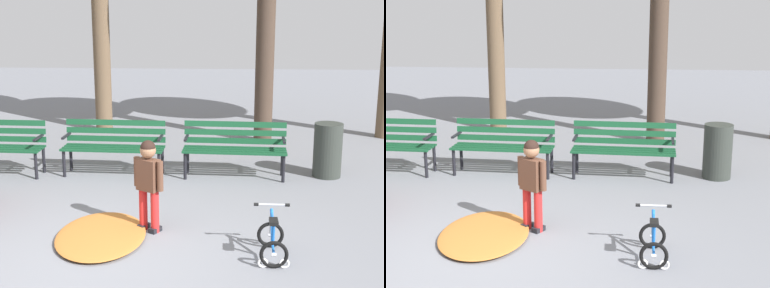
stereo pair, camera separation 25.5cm
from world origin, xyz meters
TOP-DOWN VIEW (x-y plane):
  - ground at (0.00, 0.00)m, footprint 36.00×36.00m
  - park_bench_far_left at (-2.24, 3.14)m, footprint 1.61×0.51m
  - park_bench_left at (-0.34, 3.23)m, footprint 1.62×0.52m
  - park_bench_right at (1.56, 3.20)m, footprint 1.62×0.53m
  - child_standing at (0.50, 0.92)m, footprint 0.37×0.28m
  - kids_bicycle at (1.91, 0.24)m, footprint 0.39×0.56m
  - leaf_pile at (-0.03, 0.66)m, footprint 1.11×1.53m
  - trash_bin at (3.01, 3.27)m, footprint 0.44×0.44m

SIDE VIEW (x-z plane):
  - ground at x=0.00m, z-range 0.00..0.00m
  - leaf_pile at x=-0.03m, z-range 0.00..0.07m
  - kids_bicycle at x=1.91m, z-range -0.07..0.47m
  - trash_bin at x=3.01m, z-range 0.00..0.85m
  - park_bench_far_left at x=-2.24m, z-range 0.08..0.94m
  - park_bench_left at x=-0.34m, z-range 0.08..0.94m
  - park_bench_right at x=1.56m, z-range 0.08..0.94m
  - child_standing at x=0.50m, z-range 0.10..1.22m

